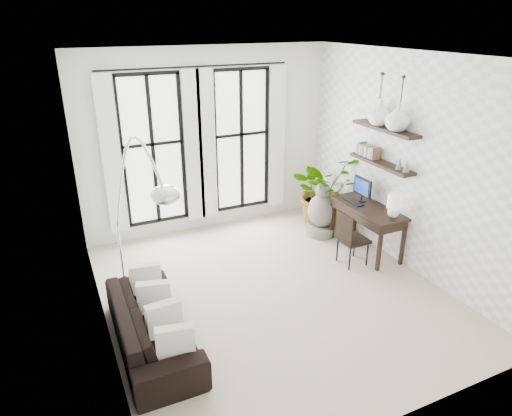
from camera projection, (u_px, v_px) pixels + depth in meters
floor at (272, 291)px, 6.50m from camera, size 5.00×5.00×0.00m
ceiling at (276, 56)px, 5.26m from camera, size 5.00×5.00×0.00m
wall_left at (92, 216)px, 5.00m from camera, size 0.00×5.00×5.00m
wall_right at (409, 164)px, 6.76m from camera, size 0.00×5.00×5.00m
wall_back at (209, 142)px, 7.97m from camera, size 4.50×0.00×4.50m
windows at (199, 146)px, 7.85m from camera, size 3.26×0.13×2.65m
wall_shelves at (381, 149)px, 7.06m from camera, size 0.25×1.30×0.60m
sofa at (152, 324)px, 5.34m from camera, size 0.81×2.02×0.59m
throw_pillows at (159, 307)px, 5.30m from camera, size 0.40×1.52×0.40m
plant at (325, 191)px, 8.26m from camera, size 1.46×1.33×1.40m
desk at (370, 211)px, 7.31m from camera, size 0.57×1.34×1.18m
desk_chair at (349, 236)px, 7.03m from camera, size 0.41×0.41×0.87m
arc_lamp at (136, 180)px, 5.32m from camera, size 0.74×1.56×2.40m
buddha at (321, 213)px, 8.06m from camera, size 0.54×0.54×0.98m
vase_a at (398, 118)px, 6.61m from camera, size 0.37×0.37×0.38m
vase_b at (380, 113)px, 6.94m from camera, size 0.37×0.37×0.38m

